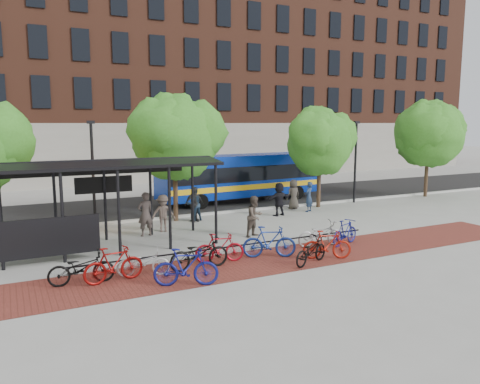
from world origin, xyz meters
name	(u,v)px	position (x,y,z in m)	size (l,w,h in m)	color
ground	(257,228)	(0.00, 0.00, 0.00)	(160.00, 160.00, 0.00)	#9E9E99
asphalt_street	(197,203)	(0.00, 8.00, 0.01)	(160.00, 8.00, 0.01)	black
curb	(223,212)	(0.00, 4.00, 0.06)	(160.00, 0.25, 0.12)	#B7B7B2
brick_strip	(275,260)	(-2.00, -5.00, 0.00)	(24.00, 3.00, 0.01)	maroon
bike_rack_rail	(233,258)	(-3.30, -4.10, 0.00)	(12.00, 0.05, 0.95)	black
building_brick	(222,75)	(10.00, 26.00, 10.00)	(55.00, 14.00, 20.00)	brown
bus_shelter	(80,175)	(-8.13, -0.48, 3.00)	(10.60, 3.07, 3.60)	black
tree_b	(176,134)	(-2.90, 3.35, 4.46)	(5.15, 4.20, 6.47)	#382619
tree_c	(321,139)	(6.09, 3.35, 4.05)	(4.66, 3.80, 5.92)	#382619
tree_d	(429,131)	(15.10, 3.35, 4.47)	(5.39, 4.40, 6.55)	#382619
lamp_post_left	(93,171)	(-7.00, 3.60, 2.75)	(0.35, 0.20, 5.12)	black
lamp_post_right	(355,159)	(9.00, 3.60, 2.75)	(0.35, 0.20, 5.12)	black
bus	(242,175)	(2.85, 7.24, 1.72)	(11.24, 3.20, 3.00)	#08299D
bike_0	(81,268)	(-8.80, -4.57, 0.53)	(0.70, 2.02, 1.06)	black
bike_1	(114,264)	(-7.85, -4.83, 0.58)	(0.55, 1.93, 1.16)	maroon
bike_2	(143,263)	(-6.86, -4.64, 0.46)	(0.61, 1.74, 0.91)	#B6B5B8
bike_3	(186,267)	(-5.93, -6.20, 0.61)	(0.57, 2.01, 1.21)	navy
bike_4	(199,253)	(-4.93, -4.79, 0.57)	(0.75, 2.16, 1.13)	black
bike_5	(220,248)	(-3.98, -4.38, 0.54)	(0.51, 1.80, 1.08)	maroon
bike_7	(269,242)	(-2.07, -4.67, 0.60)	(0.57, 2.01, 1.21)	navy
bike_8	(311,251)	(-1.14, -6.03, 0.49)	(0.65, 1.85, 0.97)	black
bike_9	(327,245)	(-0.24, -5.78, 0.54)	(0.51, 1.81, 1.09)	#9B1A0E
bike_10	(320,234)	(0.63, -4.18, 0.53)	(0.70, 2.00, 1.05)	#9A9A9C
bike_11	(345,232)	(1.66, -4.48, 0.54)	(0.51, 1.79, 1.08)	navy
pedestrian_1	(145,214)	(-5.28, 0.78, 0.99)	(0.72, 0.47, 1.98)	#443B36
pedestrian_2	(194,204)	(-2.16, 2.87, 0.88)	(0.86, 0.67, 1.77)	#1B2C40
pedestrian_3	(163,213)	(-4.32, 1.21, 0.87)	(1.12, 0.64, 1.73)	brown
pedestrian_4	(194,204)	(-2.22, 2.71, 0.90)	(1.05, 0.44, 1.79)	#292929
pedestrian_5	(279,199)	(2.48, 2.08, 0.91)	(1.68, 0.53, 1.81)	black
pedestrian_6	(294,194)	(4.28, 3.41, 0.87)	(0.85, 0.55, 1.74)	#423C35
pedestrian_7	(309,197)	(4.59, 2.30, 0.86)	(0.63, 0.41, 1.72)	#22334F
pedestrian_8	(255,216)	(-0.96, -1.50, 0.91)	(0.89, 0.69, 1.82)	#4C4239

